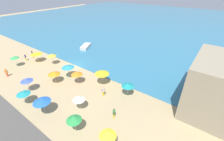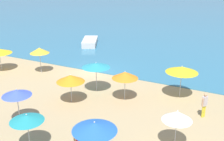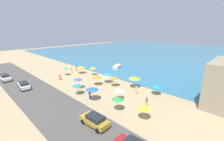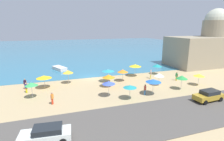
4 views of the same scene
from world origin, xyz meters
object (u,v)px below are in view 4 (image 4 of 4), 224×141
beach_umbrella_2 (153,81)px  bather_0 (26,87)px  beach_umbrella_10 (109,83)px  bather_3 (52,98)px  beach_umbrella_6 (157,65)px  harbor_fortress (205,46)px  bather_4 (177,76)px  skiff_nearshore (59,68)px  beach_umbrella_9 (135,65)px  bather_2 (145,89)px  parked_car_1 (209,95)px  beach_umbrella_7 (68,72)px  beach_umbrella_13 (123,71)px  beach_umbrella_1 (159,75)px  parked_car_2 (46,134)px  beach_umbrella_11 (199,75)px  bather_1 (25,83)px  beach_umbrella_12 (31,84)px  beach_umbrella_5 (182,77)px  beach_umbrella_3 (130,86)px  beach_umbrella_4 (108,70)px  beach_umbrella_8 (109,76)px  bather_5 (151,74)px  beach_umbrella_0 (44,77)px

beach_umbrella_2 → bather_0: 19.50m
beach_umbrella_10 → bather_3: size_ratio=1.45×
beach_umbrella_6 → beach_umbrella_10: (-13.63, -8.69, 0.21)m
beach_umbrella_6 → harbor_fortress: 17.97m
bather_4 → skiff_nearshore: bearing=142.9°
beach_umbrella_9 → bather_2: (-3.05, -9.79, -1.37)m
beach_umbrella_10 → parked_car_1: beach_umbrella_10 is taller
beach_umbrella_7 → beach_umbrella_13: size_ratio=1.09×
beach_umbrella_7 → parked_car_1: size_ratio=0.60×
parked_car_1 → skiff_nearshore: bearing=126.8°
beach_umbrella_9 → beach_umbrella_1: bearing=-78.3°
beach_umbrella_9 → parked_car_2: bearing=-134.7°
beach_umbrella_9 → bather_3: (-16.27, -8.86, -1.37)m
beach_umbrella_2 → beach_umbrella_11: bearing=7.7°
bather_1 → parked_car_1: 27.92m
bather_1 → beach_umbrella_11: bearing=-14.5°
beach_umbrella_2 → parked_car_2: beach_umbrella_2 is taller
beach_umbrella_12 → beach_umbrella_10: bearing=-15.4°
beach_umbrella_5 → bather_0: size_ratio=1.48×
beach_umbrella_3 → bather_0: size_ratio=1.31×
bather_3 → beach_umbrella_10: bearing=1.1°
bather_0 → bather_1: bather_1 is taller
beach_umbrella_3 → bather_0: beach_umbrella_3 is taller
beach_umbrella_11 → harbor_fortress: bearing=42.8°
beach_umbrella_5 → beach_umbrella_3: bearing=-174.0°
beach_umbrella_4 → beach_umbrella_8: bearing=-105.0°
beach_umbrella_1 → beach_umbrella_3: (-7.26, -3.90, -0.03)m
beach_umbrella_1 → beach_umbrella_11: 6.95m
beach_umbrella_13 → bather_1: (-16.77, 1.02, -1.02)m
beach_umbrella_7 → beach_umbrella_11: size_ratio=1.20×
beach_umbrella_7 → bather_5: bearing=-6.9°
beach_umbrella_13 → bather_2: 7.49m
beach_umbrella_3 → beach_umbrella_5: bearing=6.0°
beach_umbrella_3 → parked_car_1: (10.04, -3.99, -1.06)m
bather_2 → parked_car_1: size_ratio=0.39×
beach_umbrella_9 → bather_0: (-20.10, -3.25, -1.38)m
beach_umbrella_13 → bather_0: bearing=-177.0°
beach_umbrella_8 → bather_0: beach_umbrella_8 is taller
beach_umbrella_13 → bather_1: beach_umbrella_13 is taller
bather_1 → beach_umbrella_9: bearing=3.9°
bather_0 → harbor_fortress: bearing=10.3°
harbor_fortress → beach_umbrella_3: bearing=-151.9°
bather_4 → beach_umbrella_10: bearing=-166.4°
beach_umbrella_6 → bather_3: (-21.48, -8.84, -1.02)m
beach_umbrella_0 → bather_0: bearing=-152.1°
beach_umbrella_1 → bather_4: size_ratio=1.40×
beach_umbrella_4 → bather_5: bearing=-3.1°
beach_umbrella_4 → bather_4: 13.13m
beach_umbrella_5 → beach_umbrella_11: size_ratio=1.14×
beach_umbrella_8 → parked_car_1: 15.08m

